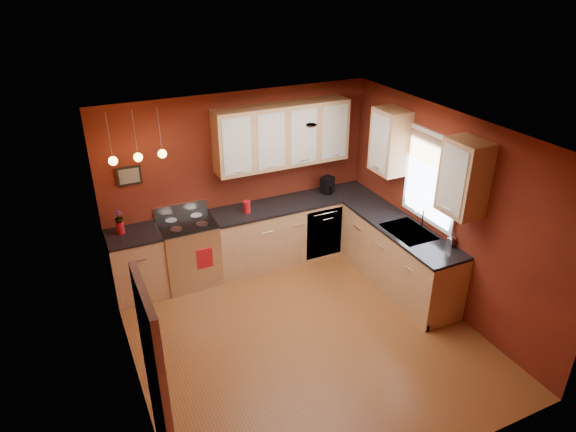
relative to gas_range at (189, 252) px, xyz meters
name	(u,v)px	position (x,y,z in m)	size (l,w,h in m)	color
floor	(304,336)	(0.92, -1.80, -0.48)	(4.20, 4.20, 0.00)	brown
ceiling	(308,135)	(0.92, -1.80, 2.12)	(4.00, 4.20, 0.02)	white
wall_back	(240,180)	(0.92, 0.30, 0.82)	(4.00, 0.02, 2.60)	maroon
wall_front	(425,364)	(0.92, -3.90, 0.82)	(4.00, 0.02, 2.60)	maroon
wall_left	(125,289)	(-1.08, -1.80, 0.82)	(0.02, 4.20, 2.60)	maroon
wall_right	(445,212)	(2.92, -1.80, 0.82)	(0.02, 4.20, 2.60)	maroon
base_cabinets_back_left	(137,265)	(-0.73, 0.00, -0.03)	(0.70, 0.60, 0.90)	tan
base_cabinets_back_right	(294,230)	(1.65, 0.00, -0.03)	(2.54, 0.60, 0.90)	tan
base_cabinets_right	(398,257)	(2.62, -1.35, -0.03)	(0.60, 2.10, 0.90)	tan
counter_back_left	(133,235)	(-0.73, 0.00, 0.44)	(0.70, 0.62, 0.04)	black
counter_back_right	(294,203)	(1.65, 0.00, 0.44)	(2.54, 0.62, 0.04)	black
counter_right	(401,228)	(2.62, -1.35, 0.44)	(0.62, 2.10, 0.04)	black
gas_range	(189,252)	(0.00, 0.00, 0.00)	(0.76, 0.64, 1.11)	silver
dishwasher_front	(324,233)	(2.02, -0.29, -0.03)	(0.60, 0.02, 0.80)	silver
sink	(408,233)	(2.62, -1.50, 0.43)	(0.50, 0.70, 0.33)	gray
window	(432,176)	(2.89, -1.50, 1.21)	(0.06, 1.02, 1.22)	white
door_left_wall	(158,392)	(-1.05, -3.00, 0.54)	(0.12, 0.82, 2.05)	white
upper_cabinets_back	(283,135)	(1.52, 0.12, 1.47)	(2.00, 0.35, 0.90)	tan
upper_cabinets_right	(424,158)	(2.75, -1.48, 1.47)	(0.35, 1.95, 0.90)	tan
wall_picture	(129,176)	(-0.63, 0.28, 1.17)	(0.32, 0.03, 0.26)	black
pendant_lights	(138,157)	(-0.53, -0.05, 1.53)	(0.71, 0.11, 0.66)	gray
red_canister	(247,207)	(0.87, -0.04, 0.55)	(0.11, 0.11, 0.17)	#B5131B
red_vase	(120,228)	(-0.86, 0.08, 0.54)	(0.10, 0.10, 0.17)	#B5131B
flowers	(119,217)	(-0.86, 0.08, 0.70)	(0.11, 0.11, 0.19)	#B5131B
coffee_maker	(328,186)	(2.26, 0.07, 0.58)	(0.22, 0.22, 0.26)	black
soap_pump	(451,240)	(2.86, -2.05, 0.55)	(0.08, 0.08, 0.18)	silver
dish_towel	(205,258)	(0.13, -0.33, 0.04)	(0.22, 0.01, 0.30)	#B5131B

